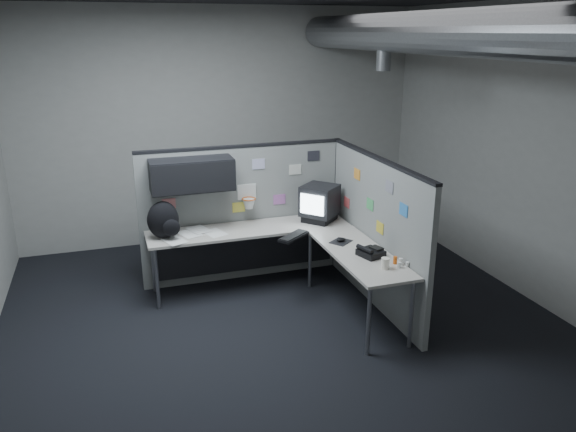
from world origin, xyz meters
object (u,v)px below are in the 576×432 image
object	(u,v)px
monitor	(320,203)
keyboard	(294,236)
phone	(370,252)
desk	(277,244)
backpack	(164,221)

from	to	relation	value
monitor	keyboard	bearing A→B (deg)	-133.52
monitor	phone	distance (m)	1.20
monitor	desk	bearing A→B (deg)	-152.59
phone	backpack	world-z (taller)	backpack
keyboard	monitor	bearing A→B (deg)	50.75
phone	backpack	distance (m)	2.22
phone	desk	bearing A→B (deg)	120.25
keyboard	backpack	xyz separation A→B (m)	(-1.33, 0.42, 0.18)
backpack	monitor	bearing A→B (deg)	-9.52
keyboard	phone	xyz separation A→B (m)	(0.56, -0.73, 0.02)
desk	backpack	bearing A→B (deg)	168.20
monitor	backpack	bearing A→B (deg)	-176.30
monitor	keyboard	distance (m)	0.69
keyboard	phone	bearing A→B (deg)	-45.49
desk	keyboard	bearing A→B (deg)	-52.69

